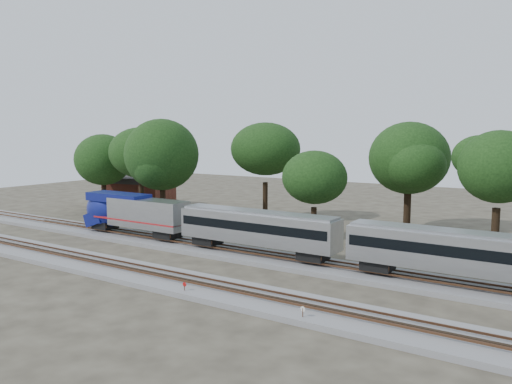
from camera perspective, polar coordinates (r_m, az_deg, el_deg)
ground at (r=41.65m, az=-3.33°, el=-9.52°), size 160.00×160.00×0.00m
track_far at (r=46.41m, az=1.07°, el=-7.54°), size 160.00×5.00×0.73m
track_near at (r=38.57m, az=-6.88°, el=-10.57°), size 160.00×5.00×0.73m
switch_stand_red at (r=36.83m, az=-8.17°, el=-10.72°), size 0.32×0.06×1.01m
switch_stand_white at (r=31.68m, az=5.37°, el=-13.55°), size 0.34×0.07×1.07m
switch_lever at (r=34.34m, az=-1.77°, el=-12.83°), size 0.58×0.47×0.30m
brick_building at (r=82.06m, az=-13.16°, el=0.07°), size 11.17×9.07×4.70m
tree_0 at (r=76.96m, az=-17.09°, el=3.53°), size 7.89×7.89×11.13m
tree_1 at (r=70.87m, az=-13.08°, el=4.39°), size 9.12×9.12×12.85m
tree_2 at (r=64.59m, az=-10.71°, el=4.20°), size 9.08×9.08×12.80m
tree_3 at (r=65.98m, az=1.07°, el=4.92°), size 9.73×9.73×13.71m
tree_4 at (r=53.35m, az=6.68°, el=1.65°), size 7.10×7.10×10.01m
tree_5 at (r=61.22m, az=17.08°, el=3.72°), size 8.90×8.90×12.55m
tree_6 at (r=52.21m, az=26.00°, el=2.58°), size 8.64×8.64×12.18m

